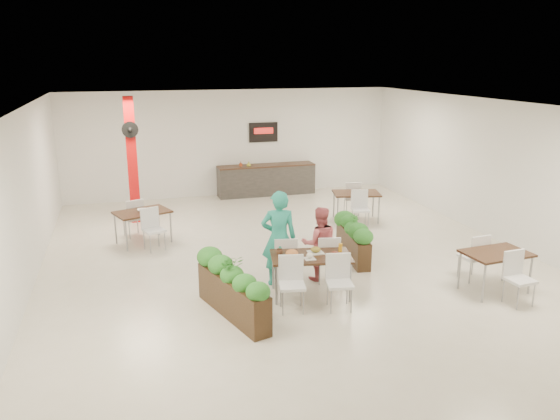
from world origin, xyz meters
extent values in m
plane|color=beige|center=(0.00, 0.00, 0.00)|extent=(12.00, 12.00, 0.00)
cube|color=white|center=(0.00, 6.00, 1.60)|extent=(10.00, 0.10, 3.20)
cube|color=white|center=(0.00, -6.00, 1.60)|extent=(10.00, 0.10, 3.20)
cube|color=white|center=(-5.00, 0.00, 1.60)|extent=(0.10, 12.00, 3.20)
cube|color=white|center=(5.00, 0.00, 1.60)|extent=(0.10, 12.00, 3.20)
cube|color=white|center=(0.00, 0.00, 3.20)|extent=(10.00, 12.00, 0.04)
cube|color=#BD0C0C|center=(-3.00, 3.80, 1.60)|extent=(0.25, 0.25, 3.20)
cylinder|color=black|center=(-3.00, 3.62, 2.40)|extent=(0.40, 0.06, 0.40)
sphere|color=black|center=(-3.00, 3.58, 2.40)|extent=(0.12, 0.12, 0.12)
cube|color=#2B2826|center=(1.00, 5.65, 0.45)|extent=(3.00, 0.60, 0.90)
cube|color=black|center=(1.00, 5.65, 0.92)|extent=(3.00, 0.62, 0.04)
cube|color=black|center=(1.00, 5.96, 1.90)|extent=(0.90, 0.04, 0.60)
cube|color=red|center=(1.00, 5.93, 1.95)|extent=(0.60, 0.02, 0.18)
imported|color=#A23D1B|center=(0.20, 5.65, 1.04)|extent=(0.09, 0.09, 0.19)
imported|color=gold|center=(0.45, 5.65, 1.02)|extent=(0.13, 0.13, 0.17)
cube|color=black|center=(-0.19, -1.82, 0.73)|extent=(1.53, 1.06, 0.04)
cylinder|color=gray|center=(-0.88, -2.03, 0.35)|extent=(0.04, 0.04, 0.71)
cylinder|color=gray|center=(0.37, -2.28, 0.35)|extent=(0.04, 0.04, 0.71)
cylinder|color=gray|center=(-0.75, -1.36, 0.35)|extent=(0.04, 0.04, 0.71)
cylinder|color=gray|center=(0.50, -1.61, 0.35)|extent=(0.04, 0.04, 0.71)
cube|color=white|center=(-0.47, -1.15, 0.45)|extent=(0.49, 0.49, 0.05)
cube|color=white|center=(-0.50, -1.34, 0.70)|extent=(0.42, 0.12, 0.45)
cylinder|color=gray|center=(-0.27, -1.02, 0.21)|extent=(0.02, 0.02, 0.43)
cylinder|color=gray|center=(-0.60, -0.95, 0.21)|extent=(0.02, 0.02, 0.43)
cylinder|color=gray|center=(-0.33, -1.35, 0.21)|extent=(0.02, 0.02, 0.43)
cylinder|color=gray|center=(-0.66, -1.29, 0.21)|extent=(0.02, 0.02, 0.43)
cube|color=white|center=(0.32, -1.31, 0.45)|extent=(0.49, 0.49, 0.05)
cube|color=white|center=(0.28, -1.50, 0.70)|extent=(0.42, 0.12, 0.45)
cylinder|color=gray|center=(0.52, -1.18, 0.21)|extent=(0.02, 0.02, 0.43)
cylinder|color=gray|center=(0.19, -1.11, 0.21)|extent=(0.02, 0.02, 0.43)
cylinder|color=gray|center=(0.45, -1.51, 0.21)|extent=(0.02, 0.02, 0.43)
cylinder|color=gray|center=(0.12, -1.44, 0.21)|extent=(0.02, 0.02, 0.43)
cube|color=white|center=(-0.70, -2.33, 0.45)|extent=(0.49, 0.49, 0.05)
cube|color=white|center=(-0.66, -2.15, 0.70)|extent=(0.42, 0.12, 0.45)
cylinder|color=gray|center=(-0.90, -2.47, 0.21)|extent=(0.02, 0.02, 0.43)
cylinder|color=gray|center=(-0.56, -2.53, 0.21)|extent=(0.02, 0.02, 0.43)
cylinder|color=gray|center=(-0.83, -2.13, 0.21)|extent=(0.02, 0.02, 0.43)
cylinder|color=gray|center=(-0.50, -2.20, 0.21)|extent=(0.02, 0.02, 0.43)
cube|color=white|center=(0.09, -2.49, 0.45)|extent=(0.49, 0.49, 0.05)
cube|color=white|center=(0.12, -2.30, 0.70)|extent=(0.42, 0.12, 0.45)
cylinder|color=gray|center=(-0.11, -2.62, 0.21)|extent=(0.02, 0.02, 0.43)
cylinder|color=gray|center=(0.22, -2.69, 0.21)|extent=(0.02, 0.02, 0.43)
cylinder|color=gray|center=(-0.05, -2.29, 0.21)|extent=(0.02, 0.02, 0.43)
cylinder|color=gray|center=(0.29, -2.35, 0.21)|extent=(0.02, 0.02, 0.43)
cube|color=white|center=(-0.55, -1.85, 0.76)|extent=(0.35, 0.35, 0.01)
ellipsoid|color=#AA4E2A|center=(-0.55, -1.85, 0.83)|extent=(0.22, 0.22, 0.13)
cube|color=white|center=(-0.07, -1.72, 0.76)|extent=(0.31, 0.31, 0.01)
ellipsoid|color=orange|center=(-0.07, -1.72, 0.82)|extent=(0.18, 0.18, 0.11)
cube|color=white|center=(0.18, -2.02, 0.76)|extent=(0.31, 0.31, 0.01)
ellipsoid|color=#4A140E|center=(0.18, -2.02, 0.81)|extent=(0.16, 0.16, 0.10)
cube|color=white|center=(-0.27, -1.99, 0.76)|extent=(0.21, 0.21, 0.01)
ellipsoid|color=white|center=(-0.27, -1.99, 0.80)|extent=(0.12, 0.12, 0.07)
cylinder|color=orange|center=(0.38, -1.78, 0.82)|extent=(0.07, 0.07, 0.15)
imported|color=brown|center=(-0.71, -1.62, 0.80)|extent=(0.12, 0.12, 0.10)
imported|color=teal|center=(-0.59, -1.17, 0.90)|extent=(0.73, 0.55, 1.80)
imported|color=#D45E66|center=(0.21, -1.17, 0.71)|extent=(0.79, 0.67, 1.43)
cube|color=black|center=(-1.68, -2.23, 0.32)|extent=(0.86, 1.94, 0.64)
ellipsoid|color=#1B5F1D|center=(-1.45, -3.01, 0.76)|extent=(0.40, 0.40, 0.32)
ellipsoid|color=#1B5F1D|center=(-1.57, -2.62, 0.76)|extent=(0.40, 0.40, 0.32)
ellipsoid|color=#1B5F1D|center=(-1.68, -2.23, 0.76)|extent=(0.40, 0.40, 0.32)
ellipsoid|color=#1B5F1D|center=(-1.80, -1.84, 0.76)|extent=(0.40, 0.40, 0.32)
ellipsoid|color=#1B5F1D|center=(-1.92, -1.45, 0.76)|extent=(0.40, 0.40, 0.32)
imported|color=#1B5F1D|center=(-1.68, -2.23, 0.85)|extent=(0.38, 0.33, 0.42)
cube|color=black|center=(1.30, -0.28, 0.28)|extent=(0.51, 1.73, 0.57)
ellipsoid|color=#1B5F1D|center=(1.21, -0.97, 0.69)|extent=(0.40, 0.40, 0.32)
ellipsoid|color=#1B5F1D|center=(1.25, -0.63, 0.69)|extent=(0.40, 0.40, 0.32)
ellipsoid|color=#1B5F1D|center=(1.30, -0.28, 0.69)|extent=(0.40, 0.40, 0.32)
ellipsoid|color=#1B5F1D|center=(1.35, 0.07, 0.69)|extent=(0.40, 0.40, 0.32)
ellipsoid|color=#1B5F1D|center=(1.40, 0.42, 0.69)|extent=(0.40, 0.40, 0.32)
imported|color=#1B5F1D|center=(1.30, -0.28, 0.75)|extent=(0.21, 0.21, 0.37)
cube|color=black|center=(-2.90, 1.97, 0.73)|extent=(1.37, 1.14, 0.04)
cylinder|color=gray|center=(-3.28, 1.48, 0.35)|extent=(0.04, 0.04, 0.71)
cylinder|color=gray|center=(-2.29, 1.84, 0.35)|extent=(0.04, 0.04, 0.71)
cylinder|color=gray|center=(-3.51, 2.10, 0.35)|extent=(0.04, 0.04, 0.71)
cylinder|color=gray|center=(-2.51, 2.46, 0.35)|extent=(0.04, 0.04, 0.71)
cube|color=white|center=(-3.10, 2.53, 0.45)|extent=(0.54, 0.54, 0.05)
cube|color=white|center=(-3.04, 2.36, 0.70)|extent=(0.41, 0.18, 0.45)
cylinder|color=gray|center=(-3.00, 2.75, 0.21)|extent=(0.02, 0.02, 0.43)
cylinder|color=gray|center=(-3.32, 2.64, 0.21)|extent=(0.02, 0.02, 0.43)
cylinder|color=gray|center=(-2.88, 2.43, 0.21)|extent=(0.02, 0.02, 0.43)
cylinder|color=gray|center=(-3.20, 2.32, 0.21)|extent=(0.02, 0.02, 0.43)
cube|color=white|center=(-2.69, 1.41, 0.45)|extent=(0.54, 0.54, 0.05)
cube|color=white|center=(-2.76, 1.59, 0.70)|extent=(0.41, 0.18, 0.45)
cylinder|color=gray|center=(-2.79, 1.19, 0.21)|extent=(0.02, 0.02, 0.43)
cylinder|color=gray|center=(-2.47, 1.31, 0.21)|extent=(0.02, 0.02, 0.43)
cylinder|color=gray|center=(-2.91, 1.51, 0.21)|extent=(0.02, 0.02, 0.43)
cylinder|color=gray|center=(-2.59, 1.62, 0.21)|extent=(0.02, 0.02, 0.43)
imported|color=white|center=(-2.90, 1.97, 0.78)|extent=(0.22, 0.22, 0.05)
cube|color=black|center=(2.50, 2.26, 0.73)|extent=(1.32, 1.03, 0.04)
cylinder|color=gray|center=(1.91, 2.06, 0.35)|extent=(0.04, 0.04, 0.71)
cylinder|color=gray|center=(2.94, 1.81, 0.35)|extent=(0.04, 0.04, 0.71)
cylinder|color=gray|center=(2.07, 2.70, 0.35)|extent=(0.04, 0.04, 0.71)
cylinder|color=gray|center=(3.09, 2.46, 0.35)|extent=(0.04, 0.04, 0.71)
cube|color=white|center=(2.64, 2.84, 0.45)|extent=(0.51, 0.51, 0.05)
cube|color=white|center=(2.60, 2.66, 0.70)|extent=(0.42, 0.14, 0.45)
cylinder|color=gray|center=(2.85, 2.97, 0.21)|extent=(0.02, 0.02, 0.43)
cylinder|color=gray|center=(2.52, 3.05, 0.21)|extent=(0.02, 0.02, 0.43)
cylinder|color=gray|center=(2.77, 2.64, 0.21)|extent=(0.02, 0.02, 0.43)
cylinder|color=gray|center=(2.44, 2.72, 0.21)|extent=(0.02, 0.02, 0.43)
cube|color=white|center=(2.36, 1.68, 0.45)|extent=(0.51, 0.51, 0.05)
cube|color=white|center=(2.41, 1.86, 0.70)|extent=(0.42, 0.14, 0.45)
cylinder|color=gray|center=(2.16, 1.55, 0.21)|extent=(0.02, 0.02, 0.43)
cylinder|color=gray|center=(2.49, 1.47, 0.21)|extent=(0.02, 0.02, 0.43)
cylinder|color=gray|center=(2.24, 1.88, 0.21)|extent=(0.02, 0.02, 0.43)
cylinder|color=gray|center=(2.57, 1.80, 0.21)|extent=(0.02, 0.02, 0.43)
imported|color=white|center=(2.50, 2.26, 0.78)|extent=(0.22, 0.22, 0.05)
cube|color=black|center=(3.05, -2.60, 0.73)|extent=(1.20, 0.85, 0.04)
cylinder|color=gray|center=(2.56, -2.96, 0.35)|extent=(0.04, 0.04, 0.71)
cylinder|color=gray|center=(3.58, -2.88, 0.35)|extent=(0.04, 0.04, 0.71)
cylinder|color=gray|center=(2.51, -2.32, 0.35)|extent=(0.04, 0.04, 0.71)
cylinder|color=gray|center=(3.53, -2.24, 0.35)|extent=(0.04, 0.04, 0.71)
cube|color=white|center=(3.00, -2.00, 0.45)|extent=(0.45, 0.45, 0.05)
cube|color=white|center=(3.02, -2.19, 0.70)|extent=(0.42, 0.07, 0.45)
cylinder|color=gray|center=(3.16, -1.82, 0.21)|extent=(0.02, 0.02, 0.43)
cylinder|color=gray|center=(2.82, -1.85, 0.21)|extent=(0.02, 0.02, 0.43)
cylinder|color=gray|center=(3.18, -2.16, 0.21)|extent=(0.02, 0.02, 0.43)
cylinder|color=gray|center=(2.84, -2.18, 0.21)|extent=(0.02, 0.02, 0.43)
cube|color=white|center=(3.09, -3.20, 0.45)|extent=(0.45, 0.45, 0.05)
cube|color=white|center=(3.08, -3.01, 0.70)|extent=(0.42, 0.07, 0.45)
cylinder|color=gray|center=(2.93, -3.38, 0.21)|extent=(0.02, 0.02, 0.43)
cylinder|color=gray|center=(3.27, -3.36, 0.21)|extent=(0.02, 0.02, 0.43)
cylinder|color=gray|center=(2.91, -3.04, 0.21)|extent=(0.02, 0.02, 0.43)
cylinder|color=gray|center=(3.25, -3.02, 0.21)|extent=(0.02, 0.02, 0.43)
camera|label=1|loc=(-3.26, -10.30, 4.07)|focal=35.00mm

